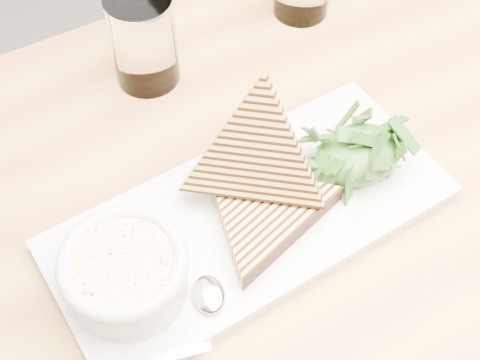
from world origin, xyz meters
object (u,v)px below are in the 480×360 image
table_top (363,196)px  platter (250,218)px  soup_bowl (127,277)px  glass_near (143,40)px

table_top → platter: (-0.13, 0.02, 0.03)m
table_top → soup_bowl: (-0.27, 0.01, 0.06)m
table_top → glass_near: 0.30m
glass_near → soup_bowl: bearing=-119.5°
soup_bowl → platter: bearing=5.3°
platter → soup_bowl: (-0.14, -0.01, 0.03)m
platter → glass_near: glass_near is taller
platter → table_top: bearing=-10.3°
table_top → soup_bowl: size_ratio=10.54×
glass_near → platter: bearing=-91.0°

